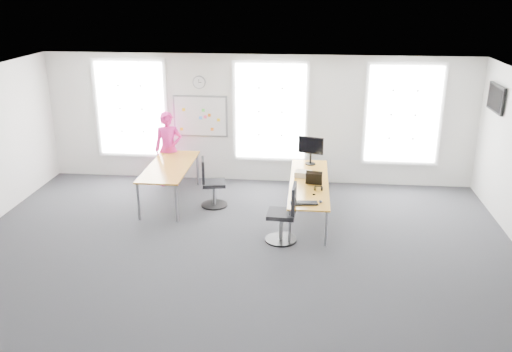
# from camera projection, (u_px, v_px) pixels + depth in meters

# --- Properties ---
(floor) EXTENTS (10.00, 10.00, 0.00)m
(floor) POSITION_uv_depth(u_px,v_px,m) (235.00, 258.00, 9.36)
(floor) COLOR #25252A
(floor) RESTS_ON ground
(ceiling) EXTENTS (10.00, 10.00, 0.00)m
(ceiling) POSITION_uv_depth(u_px,v_px,m) (233.00, 86.00, 8.36)
(ceiling) COLOR silver
(ceiling) RESTS_ON ground
(wall_back) EXTENTS (10.00, 0.00, 10.00)m
(wall_back) POSITION_uv_depth(u_px,v_px,m) (258.00, 119.00, 12.61)
(wall_back) COLOR white
(wall_back) RESTS_ON ground
(wall_front) EXTENTS (10.00, 0.00, 10.00)m
(wall_front) POSITION_uv_depth(u_px,v_px,m) (176.00, 319.00, 5.11)
(wall_front) COLOR white
(wall_front) RESTS_ON ground
(window_left) EXTENTS (1.60, 0.06, 2.20)m
(window_left) POSITION_uv_depth(u_px,v_px,m) (131.00, 109.00, 12.80)
(window_left) COLOR white
(window_left) RESTS_ON wall_back
(window_mid) EXTENTS (1.60, 0.06, 2.20)m
(window_mid) POSITION_uv_depth(u_px,v_px,m) (270.00, 112.00, 12.49)
(window_mid) COLOR white
(window_mid) RESTS_ON wall_back
(window_right) EXTENTS (1.60, 0.06, 2.20)m
(window_right) POSITION_uv_depth(u_px,v_px,m) (403.00, 115.00, 12.21)
(window_right) COLOR white
(window_right) RESTS_ON wall_back
(desk_right) EXTENTS (0.77, 2.90, 0.71)m
(desk_right) POSITION_uv_depth(u_px,v_px,m) (309.00, 184.00, 10.95)
(desk_right) COLOR #C68524
(desk_right) RESTS_ON ground
(desk_left) EXTENTS (0.89, 2.22, 0.81)m
(desk_left) POSITION_uv_depth(u_px,v_px,m) (170.00, 169.00, 11.61)
(desk_left) COLOR #C68524
(desk_left) RESTS_ON ground
(chair_right) EXTENTS (0.59, 0.59, 1.10)m
(chair_right) POSITION_uv_depth(u_px,v_px,m) (285.00, 217.00, 9.85)
(chair_right) COLOR black
(chair_right) RESTS_ON ground
(chair_left) EXTENTS (0.56, 0.56, 1.05)m
(chair_left) POSITION_uv_depth(u_px,v_px,m) (211.00, 185.00, 11.44)
(chair_left) COLOR black
(chair_left) RESTS_ON ground
(person) EXTENTS (0.72, 0.55, 1.75)m
(person) POSITION_uv_depth(u_px,v_px,m) (169.00, 149.00, 12.52)
(person) COLOR #D42180
(person) RESTS_ON ground
(whiteboard) EXTENTS (1.20, 0.03, 0.90)m
(whiteboard) POSITION_uv_depth(u_px,v_px,m) (200.00, 116.00, 12.69)
(whiteboard) COLOR white
(whiteboard) RESTS_ON wall_back
(wall_clock) EXTENTS (0.30, 0.04, 0.30)m
(wall_clock) POSITION_uv_depth(u_px,v_px,m) (199.00, 82.00, 12.42)
(wall_clock) COLOR gray
(wall_clock) RESTS_ON wall_back
(tv) EXTENTS (0.06, 0.90, 0.55)m
(tv) POSITION_uv_depth(u_px,v_px,m) (496.00, 98.00, 10.94)
(tv) COLOR black
(tv) RESTS_ON wall_right
(keyboard) EXTENTS (0.52, 0.25, 0.02)m
(keyboard) POSITION_uv_depth(u_px,v_px,m) (304.00, 203.00, 9.84)
(keyboard) COLOR black
(keyboard) RESTS_ON desk_right
(mouse) EXTENTS (0.07, 0.11, 0.04)m
(mouse) POSITION_uv_depth(u_px,v_px,m) (321.00, 202.00, 9.89)
(mouse) COLOR black
(mouse) RESTS_ON desk_right
(lens_cap) EXTENTS (0.07, 0.07, 0.01)m
(lens_cap) POSITION_uv_depth(u_px,v_px,m) (314.00, 195.00, 10.27)
(lens_cap) COLOR black
(lens_cap) RESTS_ON desk_right
(headphones) EXTENTS (0.17, 0.09, 0.10)m
(headphones) POSITION_uv_depth(u_px,v_px,m) (318.00, 188.00, 10.46)
(headphones) COLOR black
(headphones) RESTS_ON desk_right
(laptop_sleeve) EXTENTS (0.34, 0.23, 0.27)m
(laptop_sleeve) POSITION_uv_depth(u_px,v_px,m) (314.00, 178.00, 10.74)
(laptop_sleeve) COLOR black
(laptop_sleeve) RESTS_ON desk_right
(paper_stack) EXTENTS (0.37, 0.30, 0.11)m
(paper_stack) POSITION_uv_depth(u_px,v_px,m) (303.00, 174.00, 11.22)
(paper_stack) COLOR beige
(paper_stack) RESTS_ON desk_right
(monitor) EXTENTS (0.55, 0.23, 0.63)m
(monitor) POSITION_uv_depth(u_px,v_px,m) (311.00, 148.00, 11.87)
(monitor) COLOR black
(monitor) RESTS_ON desk_right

